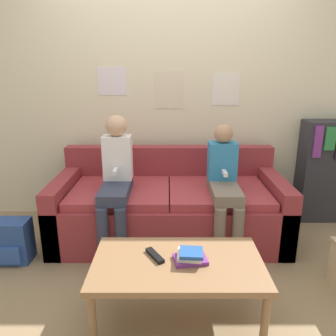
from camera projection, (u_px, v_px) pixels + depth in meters
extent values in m
plane|color=#937A56|center=(168.00, 269.00, 2.55)|extent=(10.00, 10.00, 0.00)
cube|color=beige|center=(168.00, 89.00, 3.23)|extent=(8.00, 0.06, 2.60)
cube|color=silver|center=(111.00, 81.00, 3.17)|extent=(0.28, 0.00, 0.26)
cube|color=beige|center=(168.00, 90.00, 3.20)|extent=(0.28, 0.00, 0.36)
cube|color=white|center=(224.00, 89.00, 3.20)|extent=(0.27, 0.00, 0.31)
cube|color=maroon|center=(168.00, 215.00, 2.99)|extent=(2.02, 0.90, 0.42)
cube|color=maroon|center=(168.00, 164.00, 3.24)|extent=(2.02, 0.14, 0.35)
cube|color=maroon|center=(64.00, 208.00, 2.97)|extent=(0.14, 0.90, 0.58)
cube|color=maroon|center=(271.00, 207.00, 2.97)|extent=(0.14, 0.90, 0.58)
cube|color=#A1343A|center=(119.00, 192.00, 2.89)|extent=(0.85, 0.74, 0.07)
cube|color=#A1343A|center=(217.00, 192.00, 2.89)|extent=(0.85, 0.74, 0.07)
cube|color=#8E6642|center=(176.00, 264.00, 1.90)|extent=(0.99, 0.56, 0.04)
cylinder|color=#8E6642|center=(92.00, 325.00, 1.73)|extent=(0.04, 0.04, 0.39)
cylinder|color=#8E6642|center=(263.00, 324.00, 1.74)|extent=(0.04, 0.04, 0.39)
cylinder|color=#8E6642|center=(107.00, 271.00, 2.19)|extent=(0.04, 0.04, 0.39)
cylinder|color=#8E6642|center=(243.00, 271.00, 2.20)|extent=(0.04, 0.04, 0.39)
cylinder|color=#33384C|center=(102.00, 238.00, 2.53)|extent=(0.09, 0.09, 0.49)
cylinder|color=#33384C|center=(120.00, 238.00, 2.53)|extent=(0.09, 0.09, 0.49)
cube|color=#33384C|center=(115.00, 190.00, 2.71)|extent=(0.23, 0.55, 0.09)
cube|color=white|center=(116.00, 158.00, 2.80)|extent=(0.24, 0.16, 0.38)
sphere|color=tan|center=(115.00, 126.00, 2.72)|extent=(0.18, 0.18, 0.18)
cube|color=white|center=(114.00, 171.00, 2.68)|extent=(0.03, 0.12, 0.03)
cylinder|color=#756656|center=(218.00, 238.00, 2.53)|extent=(0.09, 0.09, 0.49)
cylinder|color=#756656|center=(236.00, 237.00, 2.53)|extent=(0.09, 0.09, 0.49)
cube|color=#756656|center=(223.00, 190.00, 2.72)|extent=(0.23, 0.55, 0.09)
cube|color=teal|center=(221.00, 161.00, 2.81)|extent=(0.24, 0.16, 0.32)
sphere|color=tan|center=(222.00, 134.00, 2.75)|extent=(0.16, 0.16, 0.16)
cube|color=white|center=(223.00, 173.00, 2.69)|extent=(0.03, 0.12, 0.03)
cube|color=black|center=(154.00, 255.00, 1.94)|extent=(0.12, 0.17, 0.02)
cube|color=#7A3389|center=(189.00, 259.00, 1.90)|extent=(0.21, 0.16, 0.02)
cube|color=silver|center=(188.00, 255.00, 1.90)|extent=(0.15, 0.15, 0.03)
cube|color=#23519E|center=(190.00, 253.00, 1.88)|extent=(0.14, 0.13, 0.02)
cube|color=#2D2D33|center=(322.00, 171.00, 3.30)|extent=(0.48, 0.26, 1.02)
cube|color=#7A3389|center=(316.00, 142.00, 3.07)|extent=(0.08, 0.02, 0.30)
cube|color=#2D8442|center=(329.00, 139.00, 3.06)|extent=(0.10, 0.02, 0.22)
cube|color=#284789|center=(11.00, 241.00, 2.61)|extent=(0.28, 0.19, 0.35)
cube|color=#3055A5|center=(6.00, 256.00, 2.53)|extent=(0.20, 0.03, 0.14)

